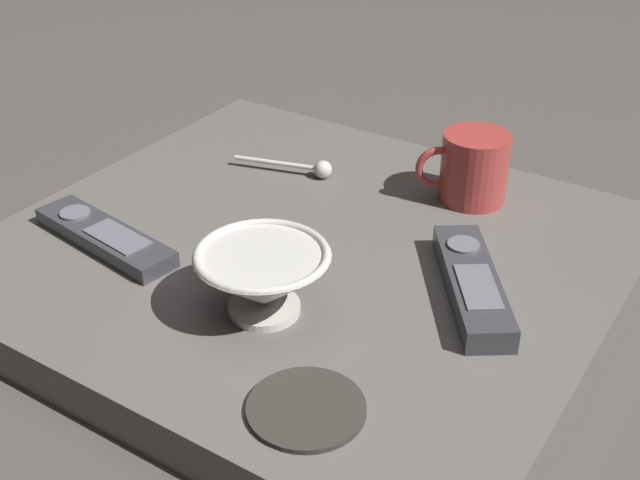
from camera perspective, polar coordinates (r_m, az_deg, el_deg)
ground_plane at (r=0.92m, az=-0.86°, el=-2.79°), size 6.00×6.00×0.00m
table at (r=0.91m, az=-0.88°, el=-1.53°), size 0.64×0.59×0.05m
cereal_bowl at (r=0.77m, az=-3.98°, el=-2.67°), size 0.13×0.13×0.07m
coffee_mug at (r=0.98m, az=10.58°, el=4.99°), size 0.10×0.09×0.08m
teaspoon at (r=1.03m, az=-0.63°, el=5.05°), size 0.13×0.05×0.02m
tv_remote_near at (r=0.82m, az=10.52°, el=-3.01°), size 0.15×0.18×0.03m
tv_remote_far at (r=0.92m, az=-14.75°, el=0.23°), size 0.20×0.08×0.02m
drink_coaster at (r=0.68m, az=-0.97°, el=-11.61°), size 0.10×0.10×0.01m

